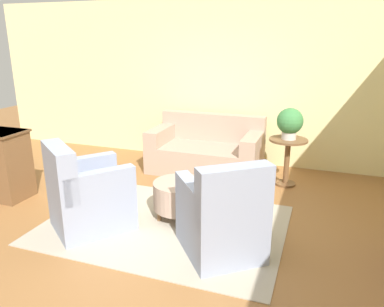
# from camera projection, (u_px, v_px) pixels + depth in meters

# --- Properties ---
(ground_plane) EXTENTS (16.00, 16.00, 0.00)m
(ground_plane) POSITION_uv_depth(u_px,v_px,m) (165.00, 225.00, 4.48)
(ground_plane) COLOR #996638
(wall_back) EXTENTS (9.33, 0.12, 2.80)m
(wall_back) POSITION_uv_depth(u_px,v_px,m) (226.00, 82.00, 6.52)
(wall_back) COLOR beige
(wall_back) RESTS_ON ground_plane
(rug) EXTENTS (2.80, 2.01, 0.01)m
(rug) POSITION_uv_depth(u_px,v_px,m) (165.00, 224.00, 4.48)
(rug) COLOR #B2A893
(rug) RESTS_ON ground_plane
(couch) EXTENTS (1.81, 0.99, 0.91)m
(couch) POSITION_uv_depth(u_px,v_px,m) (207.00, 151.00, 6.26)
(couch) COLOR tan
(couch) RESTS_ON ground_plane
(armchair_left) EXTENTS (1.08, 1.10, 1.03)m
(armchair_left) POSITION_uv_depth(u_px,v_px,m) (86.00, 197.00, 4.29)
(armchair_left) COLOR #8E99B2
(armchair_left) RESTS_ON rug
(armchair_right) EXTENTS (1.08, 1.10, 1.03)m
(armchair_right) POSITION_uv_depth(u_px,v_px,m) (222.00, 218.00, 3.77)
(armchair_right) COLOR #8E99B2
(armchair_right) RESTS_ON rug
(ottoman_table) EXTENTS (0.66, 0.66, 0.45)m
(ottoman_table) POSITION_uv_depth(u_px,v_px,m) (180.00, 195.00, 4.59)
(ottoman_table) COLOR tan
(ottoman_table) RESTS_ON rug
(side_table) EXTENTS (0.56, 0.56, 0.72)m
(side_table) POSITION_uv_depth(u_px,v_px,m) (287.00, 154.00, 5.57)
(side_table) COLOR brown
(side_table) RESTS_ON ground_plane
(potted_plant_on_side_table) EXTENTS (0.38, 0.38, 0.46)m
(potted_plant_on_side_table) POSITION_uv_depth(u_px,v_px,m) (290.00, 122.00, 5.43)
(potted_plant_on_side_table) COLOR beige
(potted_plant_on_side_table) RESTS_ON side_table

